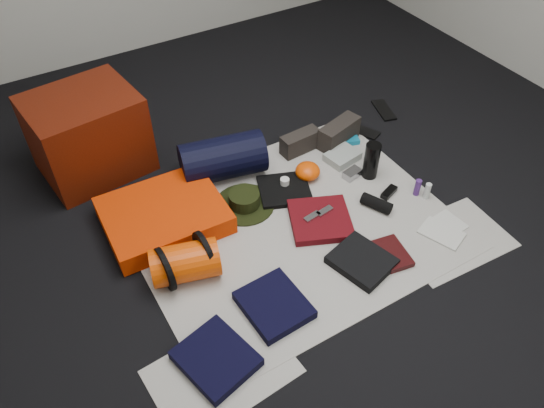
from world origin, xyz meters
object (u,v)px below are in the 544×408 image
stuff_sack (185,263)px  paperback_book (392,253)px  sleeping_pad (164,215)px  water_bottle (371,161)px  compact_camera (352,174)px  red_cabinet (88,135)px  navy_duffel (223,158)px

stuff_sack → paperback_book: size_ratio=1.54×
sleeping_pad → stuff_sack: stuff_sack is taller
water_bottle → paperback_book: (-0.28, -0.54, -0.10)m
compact_camera → sleeping_pad: bearing=157.2°
red_cabinet → compact_camera: 1.52m
sleeping_pad → compact_camera: (1.07, -0.21, -0.03)m
compact_camera → water_bottle: bearing=-36.9°
navy_duffel → sleeping_pad: bearing=-145.5°
sleeping_pad → red_cabinet: bearing=104.6°
water_bottle → sleeping_pad: bearing=167.7°
red_cabinet → water_bottle: (1.33, -0.89, -0.12)m
red_cabinet → compact_camera: red_cabinet is taller
navy_duffel → compact_camera: bearing=-20.2°
sleeping_pad → navy_duffel: 0.49m
sleeping_pad → navy_duffel: bearing=22.6°
stuff_sack → water_bottle: water_bottle is taller
red_cabinet → navy_duffel: (0.61, -0.45, -0.11)m
red_cabinet → sleeping_pad: 0.68m
stuff_sack → paperback_book: stuff_sack is taller
red_cabinet → sleeping_pad: (0.17, -0.64, -0.18)m
navy_duffel → water_bottle: 0.84m
paperback_book → compact_camera: bearing=82.0°
red_cabinet → stuff_sack: (0.12, -1.02, -0.14)m
water_bottle → compact_camera: size_ratio=2.06×
stuff_sack → navy_duffel: navy_duffel is taller
stuff_sack → navy_duffel: (0.49, 0.57, 0.03)m
sleeping_pad → water_bottle: (1.17, -0.25, 0.06)m
paperback_book → stuff_sack: bearing=166.0°
red_cabinet → paperback_book: size_ratio=2.77×
water_bottle → stuff_sack: bearing=-174.0°
sleeping_pad → stuff_sack: (-0.05, -0.38, 0.04)m
stuff_sack → water_bottle: 1.22m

